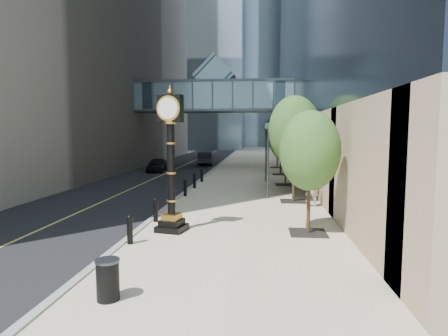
{
  "coord_description": "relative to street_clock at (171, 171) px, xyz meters",
  "views": [
    {
      "loc": [
        1.74,
        -11.23,
        3.94
      ],
      "look_at": [
        0.17,
        5.1,
        2.32
      ],
      "focal_mm": 30.0,
      "sensor_mm": 36.0,
      "label": 1
    }
  ],
  "objects": [
    {
      "name": "street_trees",
      "position": [
        5.26,
        14.05,
        1.22
      ],
      "size": [
        2.83,
        28.5,
        5.81
      ],
      "color": "black",
      "rests_on": "sidewalk"
    },
    {
      "name": "street_clock",
      "position": [
        0.0,
        0.0,
        0.0
      ],
      "size": [
        1.23,
        1.23,
        5.47
      ],
      "rotation": [
        0.0,
        0.0,
        -0.23
      ],
      "color": "black",
      "rests_on": "sidewalk"
    },
    {
      "name": "skywalk",
      "position": [
        -1.34,
        25.2,
        5.28
      ],
      "size": [
        17.0,
        4.2,
        5.8
      ],
      "color": "#466470",
      "rests_on": "ground"
    },
    {
      "name": "entrance_canopy",
      "position": [
        5.14,
        11.2,
        1.76
      ],
      "size": [
        3.0,
        8.0,
        4.38
      ],
      "color": "#383F44",
      "rests_on": "ground"
    },
    {
      "name": "car_far",
      "position": [
        -2.99,
        29.17,
        -1.66
      ],
      "size": [
        2.1,
        4.7,
        1.5
      ],
      "primitive_type": "imported",
      "rotation": [
        0.0,
        0.0,
        3.26
      ],
      "color": "black",
      "rests_on": "road"
    },
    {
      "name": "curb",
      "position": [
        -1.34,
        37.2,
        -2.4
      ],
      "size": [
        0.25,
        180.0,
        0.07
      ],
      "primitive_type": "cube",
      "color": "gray",
      "rests_on": "ground"
    },
    {
      "name": "ground",
      "position": [
        1.66,
        -2.8,
        -2.43
      ],
      "size": [
        320.0,
        320.0,
        0.0
      ],
      "primitive_type": "plane",
      "color": "gray",
      "rests_on": "ground"
    },
    {
      "name": "car_near",
      "position": [
        -6.54,
        21.39,
        -1.74
      ],
      "size": [
        1.81,
        4.01,
        1.34
      ],
      "primitive_type": "imported",
      "rotation": [
        0.0,
        0.0,
        0.06
      ],
      "color": "black",
      "rests_on": "road"
    },
    {
      "name": "bollard_row",
      "position": [
        -1.04,
        6.2,
        -1.92
      ],
      "size": [
        0.2,
        16.2,
        0.9
      ],
      "color": "black",
      "rests_on": "sidewalk"
    },
    {
      "name": "distant_tower_c",
      "position": [
        -4.34,
        117.2,
        30.07
      ],
      "size": [
        22.0,
        22.0,
        65.0
      ],
      "primitive_type": "cube",
      "color": "#8BA2AF",
      "rests_on": "ground"
    },
    {
      "name": "road",
      "position": [
        -5.34,
        37.2,
        -2.42
      ],
      "size": [
        8.0,
        180.0,
        0.02
      ],
      "primitive_type": "cube",
      "color": "black",
      "rests_on": "ground"
    },
    {
      "name": "pedestrian",
      "position": [
        6.07,
        5.33,
        -1.43
      ],
      "size": [
        0.81,
        0.68,
        1.88
      ],
      "primitive_type": "imported",
      "rotation": [
        0.0,
        0.0,
        2.75
      ],
      "color": "#ADAA9E",
      "rests_on": "sidewalk"
    },
    {
      "name": "sidewalk",
      "position": [
        2.66,
        37.2,
        -2.4
      ],
      "size": [
        8.0,
        180.0,
        0.06
      ],
      "primitive_type": "cube",
      "color": "#C2B595",
      "rests_on": "ground"
    },
    {
      "name": "trash_bin",
      "position": [
        -0.06,
        -6.04,
        -1.92
      ],
      "size": [
        0.61,
        0.61,
        0.9
      ],
      "primitive_type": "cylinder",
      "rotation": [
        0.0,
        0.0,
        -0.2
      ],
      "color": "black",
      "rests_on": "sidewalk"
    }
  ]
}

